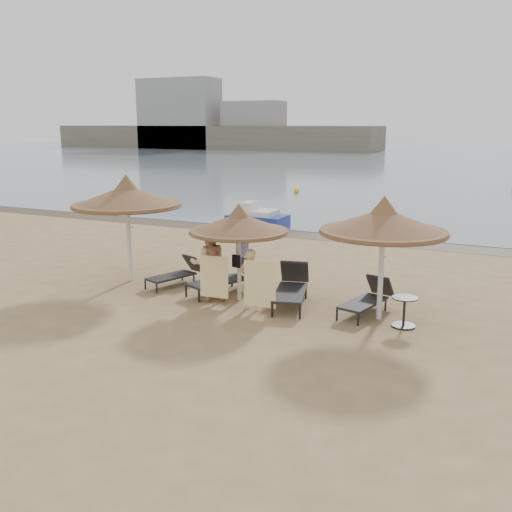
{
  "coord_description": "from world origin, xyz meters",
  "views": [
    {
      "loc": [
        6.02,
        -11.75,
        4.35
      ],
      "look_at": [
        -0.05,
        1.2,
        1.02
      ],
      "focal_mm": 40.0,
      "sensor_mm": 36.0,
      "label": 1
    }
  ],
  "objects_px": {
    "lounger_far_right": "(368,298)",
    "palapa_center": "(239,224)",
    "palapa_right": "(384,222)",
    "side_table": "(404,313)",
    "lounger_far_left": "(178,273)",
    "person_left": "(208,258)",
    "lounger_near_right": "(292,287)",
    "pedal_boat": "(257,219)",
    "palapa_left": "(127,197)",
    "person_right": "(251,275)",
    "lounger_near_left": "(226,277)"
  },
  "relations": [
    {
      "from": "palapa_left",
      "to": "person_left",
      "type": "height_order",
      "value": "palapa_left"
    },
    {
      "from": "palapa_right",
      "to": "person_left",
      "type": "bearing_deg",
      "value": -174.93
    },
    {
      "from": "lounger_far_left",
      "to": "lounger_far_right",
      "type": "relative_size",
      "value": 0.95
    },
    {
      "from": "person_right",
      "to": "lounger_near_left",
      "type": "bearing_deg",
      "value": -39.54
    },
    {
      "from": "side_table",
      "to": "pedal_boat",
      "type": "xyz_separation_m",
      "value": [
        -7.95,
        9.42,
        0.1
      ]
    },
    {
      "from": "lounger_near_left",
      "to": "person_left",
      "type": "distance_m",
      "value": 1.06
    },
    {
      "from": "lounger_far_left",
      "to": "person_left",
      "type": "xyz_separation_m",
      "value": [
        1.47,
        -0.84,
        0.76
      ]
    },
    {
      "from": "lounger_near_right",
      "to": "pedal_boat",
      "type": "xyz_separation_m",
      "value": [
        -5.1,
        8.9,
        -0.01
      ]
    },
    {
      "from": "palapa_center",
      "to": "palapa_left",
      "type": "bearing_deg",
      "value": 174.92
    },
    {
      "from": "palapa_right",
      "to": "side_table",
      "type": "xyz_separation_m",
      "value": [
        0.61,
        -0.28,
        -1.93
      ]
    },
    {
      "from": "person_left",
      "to": "person_right",
      "type": "height_order",
      "value": "person_left"
    },
    {
      "from": "lounger_far_left",
      "to": "lounger_far_right",
      "type": "xyz_separation_m",
      "value": [
        5.36,
        -0.12,
        0.02
      ]
    },
    {
      "from": "lounger_far_right",
      "to": "palapa_center",
      "type": "bearing_deg",
      "value": -159.02
    },
    {
      "from": "lounger_near_left",
      "to": "side_table",
      "type": "distance_m",
      "value": 4.83
    },
    {
      "from": "palapa_right",
      "to": "person_left",
      "type": "height_order",
      "value": "palapa_right"
    },
    {
      "from": "lounger_near_right",
      "to": "lounger_near_left",
      "type": "bearing_deg",
      "value": 159.4
    },
    {
      "from": "palapa_right",
      "to": "lounger_near_left",
      "type": "xyz_separation_m",
      "value": [
        -4.17,
        0.42,
        -1.85
      ]
    },
    {
      "from": "palapa_center",
      "to": "lounger_near_right",
      "type": "distance_m",
      "value": 2.03
    },
    {
      "from": "lounger_far_right",
      "to": "person_right",
      "type": "height_order",
      "value": "person_right"
    },
    {
      "from": "lounger_near_left",
      "to": "person_left",
      "type": "height_order",
      "value": "person_left"
    },
    {
      "from": "lounger_far_left",
      "to": "person_right",
      "type": "xyz_separation_m",
      "value": [
        2.8,
        -1.16,
        0.53
      ]
    },
    {
      "from": "lounger_far_left",
      "to": "palapa_left",
      "type": "bearing_deg",
      "value": -152.8
    },
    {
      "from": "palapa_right",
      "to": "pedal_boat",
      "type": "relative_size",
      "value": 1.17
    },
    {
      "from": "palapa_right",
      "to": "lounger_far_right",
      "type": "bearing_deg",
      "value": 134.9
    },
    {
      "from": "palapa_center",
      "to": "side_table",
      "type": "distance_m",
      "value": 4.45
    },
    {
      "from": "lounger_far_left",
      "to": "lounger_near_right",
      "type": "height_order",
      "value": "lounger_near_right"
    },
    {
      "from": "palapa_left",
      "to": "pedal_boat",
      "type": "xyz_separation_m",
      "value": [
        -0.2,
        8.9,
        -1.98
      ]
    },
    {
      "from": "lounger_near_left",
      "to": "person_right",
      "type": "bearing_deg",
      "value": -16.32
    },
    {
      "from": "lounger_near_right",
      "to": "person_right",
      "type": "xyz_separation_m",
      "value": [
        -0.67,
        -0.94,
        0.45
      ]
    },
    {
      "from": "palapa_center",
      "to": "person_right",
      "type": "bearing_deg",
      "value": -45.24
    },
    {
      "from": "palapa_left",
      "to": "palapa_center",
      "type": "bearing_deg",
      "value": -5.08
    },
    {
      "from": "lounger_far_left",
      "to": "lounger_near_right",
      "type": "bearing_deg",
      "value": 14.93
    },
    {
      "from": "person_left",
      "to": "lounger_near_right",
      "type": "bearing_deg",
      "value": 160.76
    },
    {
      "from": "palapa_right",
      "to": "lounger_near_right",
      "type": "bearing_deg",
      "value": 173.89
    },
    {
      "from": "lounger_near_left",
      "to": "person_right",
      "type": "xyz_separation_m",
      "value": [
        1.26,
        -1.12,
        0.48
      ]
    },
    {
      "from": "lounger_near_right",
      "to": "person_right",
      "type": "distance_m",
      "value": 1.24
    },
    {
      "from": "palapa_center",
      "to": "pedal_boat",
      "type": "height_order",
      "value": "palapa_center"
    },
    {
      "from": "person_right",
      "to": "palapa_center",
      "type": "bearing_deg",
      "value": -43.17
    },
    {
      "from": "palapa_right",
      "to": "person_right",
      "type": "height_order",
      "value": "palapa_right"
    },
    {
      "from": "lounger_far_right",
      "to": "palapa_right",
      "type": "bearing_deg",
      "value": -31.68
    },
    {
      "from": "palapa_right",
      "to": "lounger_far_right",
      "type": "distance_m",
      "value": 1.95
    },
    {
      "from": "person_left",
      "to": "lounger_far_right",
      "type": "bearing_deg",
      "value": 154.08
    },
    {
      "from": "lounger_near_left",
      "to": "side_table",
      "type": "xyz_separation_m",
      "value": [
        4.78,
        -0.7,
        -0.08
      ]
    },
    {
      "from": "palapa_center",
      "to": "person_right",
      "type": "relative_size",
      "value": 1.42
    },
    {
      "from": "palapa_left",
      "to": "person_right",
      "type": "relative_size",
      "value": 1.73
    },
    {
      "from": "palapa_left",
      "to": "lounger_far_left",
      "type": "xyz_separation_m",
      "value": [
        1.43,
        0.22,
        -2.06
      ]
    },
    {
      "from": "palapa_center",
      "to": "lounger_far_right",
      "type": "distance_m",
      "value": 3.59
    },
    {
      "from": "person_right",
      "to": "palapa_left",
      "type": "bearing_deg",
      "value": -10.52
    },
    {
      "from": "person_left",
      "to": "pedal_boat",
      "type": "relative_size",
      "value": 0.9
    },
    {
      "from": "lounger_near_right",
      "to": "side_table",
      "type": "relative_size",
      "value": 3.31
    }
  ]
}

